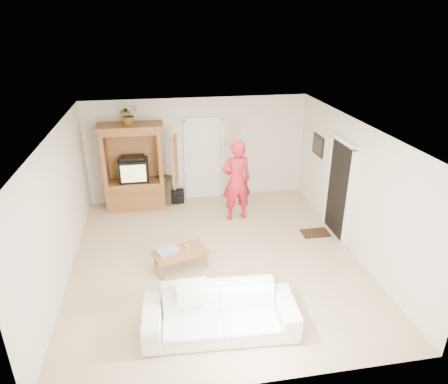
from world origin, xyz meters
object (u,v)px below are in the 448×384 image
object	(u,v)px
man	(236,181)
coffee_table	(180,253)
sofa	(220,313)
armoire	(135,172)

from	to	relation	value
man	coffee_table	size ratio (longest dim) A/B	1.73
sofa	armoire	bearing A→B (deg)	109.36
man	sofa	distance (m)	3.76
armoire	man	distance (m)	2.52
man	sofa	xyz separation A→B (m)	(-0.96, -3.59, -0.61)
sofa	coffee_table	size ratio (longest dim) A/B	2.08
armoire	sofa	bearing A→B (deg)	-73.82
armoire	man	bearing A→B (deg)	-24.23
man	sofa	size ratio (longest dim) A/B	0.83
man	armoire	bearing A→B (deg)	-30.93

